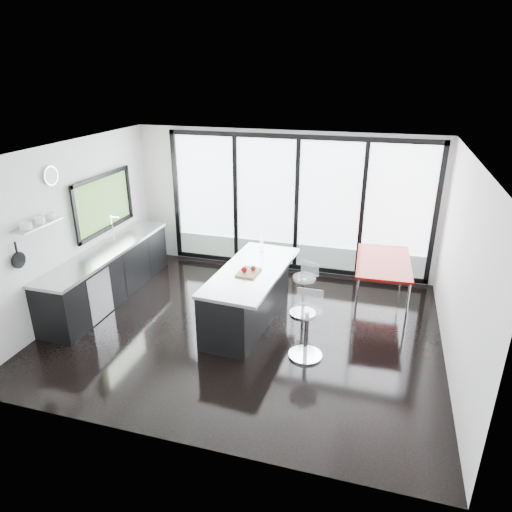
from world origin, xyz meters
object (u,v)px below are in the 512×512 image
(bar_stool_far, at_px, (304,295))
(red_table, at_px, (381,283))
(bar_stool_near, at_px, (306,333))
(island, at_px, (248,294))

(bar_stool_far, xyz_separation_m, red_table, (1.22, 0.72, 0.06))
(red_table, bearing_deg, bar_stool_near, -116.61)
(bar_stool_near, xyz_separation_m, red_table, (0.96, 1.92, 0.03))
(bar_stool_near, relative_size, bar_stool_far, 1.10)
(island, relative_size, bar_stool_near, 3.00)
(island, xyz_separation_m, bar_stool_near, (1.10, -0.75, -0.08))
(island, bearing_deg, bar_stool_near, -34.42)
(bar_stool_far, bearing_deg, bar_stool_near, -53.52)
(island, height_order, bar_stool_near, island)
(island, relative_size, bar_stool_far, 3.31)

